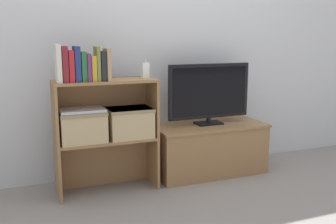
# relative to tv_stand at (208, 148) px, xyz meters

# --- Properties ---
(ground_plane) EXTENTS (16.00, 16.00, 0.00)m
(ground_plane) POSITION_rel_tv_stand_xyz_m (-0.40, -0.22, -0.21)
(ground_plane) COLOR gray
(wall_back) EXTENTS (10.00, 0.05, 2.40)m
(wall_back) POSITION_rel_tv_stand_xyz_m (-0.40, 0.26, 0.99)
(wall_back) COLOR silver
(wall_back) RESTS_ON ground_plane
(tv_stand) EXTENTS (0.95, 0.47, 0.42)m
(tv_stand) POSITION_rel_tv_stand_xyz_m (0.00, 0.00, 0.00)
(tv_stand) COLOR olive
(tv_stand) RESTS_ON ground_plane
(tv) EXTENTS (0.72, 0.14, 0.51)m
(tv) POSITION_rel_tv_stand_xyz_m (0.00, -0.00, 0.48)
(tv) COLOR black
(tv) RESTS_ON tv_stand
(bookshelf_lower_tier) EXTENTS (0.74, 0.29, 0.41)m
(bookshelf_lower_tier) POSITION_rel_tv_stand_xyz_m (-0.89, -0.03, 0.04)
(bookshelf_lower_tier) COLOR olive
(bookshelf_lower_tier) RESTS_ON ground_plane
(bookshelf_upper_tier) EXTENTS (0.74, 0.29, 0.44)m
(bookshelf_upper_tier) POSITION_rel_tv_stand_xyz_m (-0.89, -0.03, 0.47)
(bookshelf_upper_tier) COLOR olive
(bookshelf_upper_tier) RESTS_ON bookshelf_lower_tier
(book_ivory) EXTENTS (0.03, 0.15, 0.26)m
(book_ivory) POSITION_rel_tv_stand_xyz_m (-1.22, -0.12, 0.76)
(book_ivory) COLOR silver
(book_ivory) RESTS_ON bookshelf_upper_tier
(book_maroon) EXTENTS (0.04, 0.14, 0.24)m
(book_maroon) POSITION_rel_tv_stand_xyz_m (-1.18, -0.12, 0.75)
(book_maroon) COLOR maroon
(book_maroon) RESTS_ON bookshelf_upper_tier
(book_crimson) EXTENTS (0.03, 0.14, 0.22)m
(book_crimson) POSITION_rel_tv_stand_xyz_m (-1.13, -0.12, 0.74)
(book_crimson) COLOR #B22328
(book_crimson) RESTS_ON bookshelf_upper_tier
(book_navy) EXTENTS (0.04, 0.13, 0.24)m
(book_navy) POSITION_rel_tv_stand_xyz_m (-1.09, -0.12, 0.75)
(book_navy) COLOR navy
(book_navy) RESTS_ON bookshelf_upper_tier
(book_forest) EXTENTS (0.04, 0.13, 0.21)m
(book_forest) POSITION_rel_tv_stand_xyz_m (-1.05, -0.12, 0.73)
(book_forest) COLOR #286638
(book_forest) RESTS_ON bookshelf_upper_tier
(book_plum) EXTENTS (0.03, 0.14, 0.19)m
(book_plum) POSITION_rel_tv_stand_xyz_m (-1.02, -0.12, 0.73)
(book_plum) COLOR #6B2D66
(book_plum) RESTS_ON bookshelf_upper_tier
(book_mustard) EXTENTS (0.03, 0.13, 0.17)m
(book_mustard) POSITION_rel_tv_stand_xyz_m (-0.98, -0.12, 0.72)
(book_mustard) COLOR gold
(book_mustard) RESTS_ON bookshelf_upper_tier
(book_olive) EXTENTS (0.02, 0.13, 0.24)m
(book_olive) POSITION_rel_tv_stand_xyz_m (-0.95, -0.12, 0.75)
(book_olive) COLOR olive
(book_olive) RESTS_ON bookshelf_upper_tier
(book_charcoal) EXTENTS (0.04, 0.13, 0.21)m
(book_charcoal) POSITION_rel_tv_stand_xyz_m (-0.91, -0.12, 0.74)
(book_charcoal) COLOR #232328
(book_charcoal) RESTS_ON bookshelf_upper_tier
(book_tan) EXTENTS (0.03, 0.15, 0.23)m
(book_tan) POSITION_rel_tv_stand_xyz_m (-0.88, -0.12, 0.75)
(book_tan) COLOR tan
(book_tan) RESTS_ON bookshelf_upper_tier
(baby_monitor) EXTENTS (0.05, 0.03, 0.14)m
(baby_monitor) POSITION_rel_tv_stand_xyz_m (-0.58, -0.08, 0.69)
(baby_monitor) COLOR white
(baby_monitor) RESTS_ON bookshelf_upper_tier
(storage_basket_left) EXTENTS (0.33, 0.25, 0.22)m
(storage_basket_left) POSITION_rel_tv_stand_xyz_m (-1.07, -0.09, 0.31)
(storage_basket_left) COLOR tan
(storage_basket_left) RESTS_ON bookshelf_lower_tier
(storage_basket_right) EXTENTS (0.33, 0.25, 0.22)m
(storage_basket_right) POSITION_rel_tv_stand_xyz_m (-0.72, -0.09, 0.31)
(storage_basket_right) COLOR tan
(storage_basket_right) RESTS_ON bookshelf_lower_tier
(laptop) EXTENTS (0.32, 0.24, 0.02)m
(laptop) POSITION_rel_tv_stand_xyz_m (-1.07, -0.09, 0.42)
(laptop) COLOR #BCBCC1
(laptop) RESTS_ON storage_basket_left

